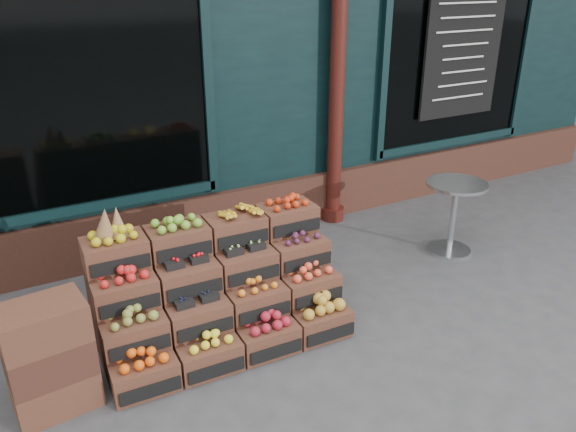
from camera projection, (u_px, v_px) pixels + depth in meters
ground at (345, 326)px, 5.01m from camera, size 60.00×60.00×0.00m
shop_facade at (153, 10)px, 8.15m from camera, size 12.00×6.24×4.80m
crate_display at (218, 294)px, 4.77m from camera, size 2.06×1.05×1.27m
spare_crates at (49, 358)px, 3.93m from camera, size 0.60×0.45×0.85m
bistro_table at (454, 209)px, 6.15m from camera, size 0.66×0.66×0.83m
shopkeeper at (118, 160)px, 6.38m from camera, size 0.76×0.57×1.89m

